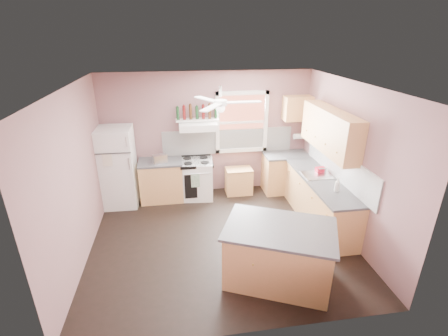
{
  "coord_description": "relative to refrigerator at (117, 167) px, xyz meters",
  "views": [
    {
      "loc": [
        -0.69,
        -4.82,
        3.45
      ],
      "look_at": [
        0.1,
        0.3,
        1.25
      ],
      "focal_mm": 26.0,
      "sensor_mm": 36.0,
      "label": 1
    }
  ],
  "objects": [
    {
      "name": "floor",
      "position": [
        1.93,
        -1.62,
        -0.84
      ],
      "size": [
        4.5,
        4.5,
        0.0
      ],
      "primitive_type": "plane",
      "color": "black",
      "rests_on": "ground"
    },
    {
      "name": "ceiling",
      "position": [
        1.93,
        -1.62,
        1.86
      ],
      "size": [
        4.5,
        4.5,
        0.0
      ],
      "primitive_type": "plane",
      "color": "white",
      "rests_on": "ground"
    },
    {
      "name": "wall_back",
      "position": [
        1.93,
        0.41,
        0.51
      ],
      "size": [
        4.5,
        0.05,
        2.7
      ],
      "primitive_type": "cube",
      "color": "#7D5759",
      "rests_on": "ground"
    },
    {
      "name": "wall_right",
      "position": [
        4.21,
        -1.62,
        0.51
      ],
      "size": [
        0.05,
        4.0,
        2.7
      ],
      "primitive_type": "cube",
      "color": "#7D5759",
      "rests_on": "ground"
    },
    {
      "name": "wall_left",
      "position": [
        -0.34,
        -1.62,
        0.51
      ],
      "size": [
        0.05,
        4.0,
        2.7
      ],
      "primitive_type": "cube",
      "color": "#7D5759",
      "rests_on": "ground"
    },
    {
      "name": "backsplash_back",
      "position": [
        2.38,
        0.37,
        0.33
      ],
      "size": [
        2.9,
        0.03,
        0.55
      ],
      "primitive_type": "cube",
      "color": "white",
      "rests_on": "wall_back"
    },
    {
      "name": "backsplash_right",
      "position": [
        4.17,
        -1.32,
        0.33
      ],
      "size": [
        0.03,
        2.6,
        0.55
      ],
      "primitive_type": "cube",
      "color": "white",
      "rests_on": "wall_right"
    },
    {
      "name": "window_view",
      "position": [
        2.68,
        0.36,
        0.76
      ],
      "size": [
        1.0,
        0.02,
        1.2
      ],
      "primitive_type": "cube",
      "color": "brown",
      "rests_on": "wall_back"
    },
    {
      "name": "window_frame",
      "position": [
        2.68,
        0.34,
        0.76
      ],
      "size": [
        1.16,
        0.07,
        1.36
      ],
      "primitive_type": "cube",
      "color": "white",
      "rests_on": "wall_back"
    },
    {
      "name": "refrigerator",
      "position": [
        0.0,
        0.0,
        0.0
      ],
      "size": [
        0.73,
        0.71,
        1.68
      ],
      "primitive_type": "cube",
      "rotation": [
        0.0,
        0.0,
        -0.02
      ],
      "color": "white",
      "rests_on": "floor"
    },
    {
      "name": "base_cabinet_left",
      "position": [
        0.87,
        0.08,
        -0.41
      ],
      "size": [
        0.9,
        0.6,
        0.86
      ],
      "primitive_type": "cube",
      "color": "tan",
      "rests_on": "floor"
    },
    {
      "name": "counter_left",
      "position": [
        0.87,
        0.08,
        0.04
      ],
      "size": [
        0.92,
        0.62,
        0.04
      ],
      "primitive_type": "cube",
      "color": "#3F3F41",
      "rests_on": "base_cabinet_left"
    },
    {
      "name": "toaster",
      "position": [
        0.88,
        -0.02,
        0.15
      ],
      "size": [
        0.32,
        0.24,
        0.18
      ],
      "primitive_type": "cube",
      "rotation": [
        0.0,
        0.0,
        0.31
      ],
      "color": "silver",
      "rests_on": "counter_left"
    },
    {
      "name": "stove",
      "position": [
        1.63,
        0.08,
        -0.41
      ],
      "size": [
        0.76,
        0.7,
        0.86
      ],
      "primitive_type": "cube",
      "rotation": [
        0.0,
        0.0,
        -0.1
      ],
      "color": "white",
      "rests_on": "floor"
    },
    {
      "name": "range_hood",
      "position": [
        1.7,
        0.13,
        0.78
      ],
      "size": [
        0.78,
        0.5,
        0.14
      ],
      "primitive_type": "cube",
      "color": "white",
      "rests_on": "wall_back"
    },
    {
      "name": "bottle_shelf",
      "position": [
        1.7,
        0.25,
        0.88
      ],
      "size": [
        0.9,
        0.26,
        0.03
      ],
      "primitive_type": "cube",
      "color": "white",
      "rests_on": "range_hood"
    },
    {
      "name": "cart",
      "position": [
        2.59,
        0.1,
        -0.55
      ],
      "size": [
        0.59,
        0.39,
        0.59
      ],
      "primitive_type": "cube",
      "rotation": [
        0.0,
        0.0,
        0.01
      ],
      "color": "tan",
      "rests_on": "floor"
    },
    {
      "name": "base_cabinet_corner",
      "position": [
        3.68,
        0.08,
        -0.41
      ],
      "size": [
        1.0,
        0.6,
        0.86
      ],
      "primitive_type": "cube",
      "color": "tan",
      "rests_on": "floor"
    },
    {
      "name": "base_cabinet_right",
      "position": [
        3.88,
        -1.32,
        -0.41
      ],
      "size": [
        0.6,
        2.2,
        0.86
      ],
      "primitive_type": "cube",
      "color": "tan",
      "rests_on": "floor"
    },
    {
      "name": "counter_corner",
      "position": [
        3.68,
        0.08,
        0.04
      ],
      "size": [
        1.02,
        0.62,
        0.04
      ],
      "primitive_type": "cube",
      "color": "#3F3F41",
      "rests_on": "base_cabinet_corner"
    },
    {
      "name": "counter_right",
      "position": [
        3.87,
        -1.32,
        0.04
      ],
      "size": [
        0.62,
        2.22,
        0.04
      ],
      "primitive_type": "cube",
      "color": "#3F3F41",
      "rests_on": "base_cabinet_right"
    },
    {
      "name": "sink",
      "position": [
        3.87,
        -1.12,
        0.05
      ],
      "size": [
        0.55,
        0.45,
        0.03
      ],
      "primitive_type": "cube",
      "color": "silver",
      "rests_on": "counter_right"
    },
    {
      "name": "faucet",
      "position": [
        4.03,
        -1.12,
        0.13
      ],
      "size": [
        0.03,
        0.03,
        0.14
      ],
      "primitive_type": "cylinder",
      "color": "silver",
      "rests_on": "sink"
    },
    {
      "name": "upper_cabinet_right",
      "position": [
        4.01,
        -1.12,
        0.94
      ],
      "size": [
        0.33,
        1.8,
        0.76
      ],
      "primitive_type": "cube",
      "color": "tan",
      "rests_on": "wall_right"
    },
    {
      "name": "upper_cabinet_corner",
      "position": [
        3.88,
        0.21,
        1.06
      ],
      "size": [
        0.6,
        0.33,
        0.52
      ],
      "primitive_type": "cube",
      "color": "tan",
      "rests_on": "wall_back"
    },
    {
      "name": "paper_towel",
      "position": [
        4.0,
        0.24,
        0.41
      ],
      "size": [
        0.26,
        0.12,
        0.12
      ],
      "primitive_type": "cylinder",
      "rotation": [
        0.0,
        1.57,
        0.0
      ],
      "color": "white",
      "rests_on": "wall_back"
    },
    {
      "name": "island",
      "position": [
        2.61,
        -2.75,
        -0.41
      ],
      "size": [
        1.7,
        1.43,
        0.86
      ],
      "primitive_type": "cube",
      "rotation": [
        0.0,
        0.0,
        -0.42
      ],
      "color": "tan",
      "rests_on": "floor"
    },
    {
      "name": "island_top",
      "position": [
        2.61,
        -2.75,
        0.04
      ],
      "size": [
        1.82,
        1.55,
        0.04
      ],
      "primitive_type": "cube",
      "rotation": [
        0.0,
        0.0,
        -0.42
      ],
      "color": "#3F3F41",
      "rests_on": "island"
    },
    {
      "name": "ceiling_fan_hub",
      "position": [
        1.93,
        -1.62,
        1.61
      ],
      "size": [
        0.2,
        0.2,
        0.08
      ],
      "primitive_type": "cylinder",
      "color": "white",
      "rests_on": "ceiling"
    },
    {
      "name": "soap_bottle",
      "position": [
        3.91,
        -1.82,
        0.18
      ],
      "size": [
        0.12,
        0.12,
        0.25
      ],
      "primitive_type": "imported",
      "rotation": [
        0.0,
        0.0,
        5.95
      ],
      "color": "silver",
      "rests_on": "counter_right"
    },
    {
      "name": "red_caddy",
      "position": [
        3.99,
        -0.99,
        0.11
      ],
      "size": [
        0.19,
        0.14,
        0.1
      ],
      "primitive_type": "cube",
      "rotation": [
        0.0,
        0.0,
        0.09
      ],
      "color": "red",
      "rests_on": "counter_right"
    },
    {
      "name": "wine_bottles",
      "position": [
        1.7,
        0.25,
        1.04
      ],
      "size": [
        0.86,
        0.06,
        0.31
      ],
      "color": "#143819",
      "rests_on": "bottle_shelf"
    }
  ]
}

